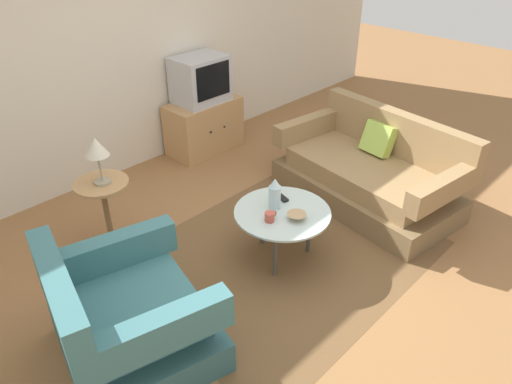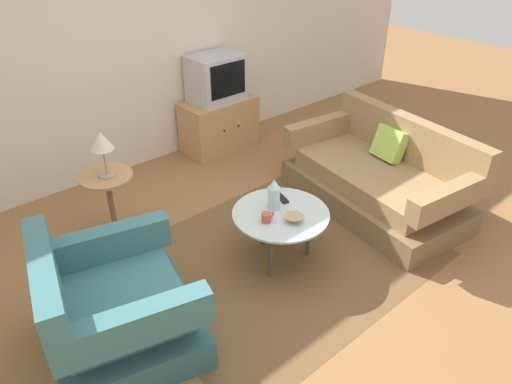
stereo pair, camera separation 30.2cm
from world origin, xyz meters
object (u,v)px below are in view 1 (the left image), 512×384
Objects in this scene: coffee_table at (282,215)px; side_table at (104,200)px; bowl at (297,216)px; tv_stand at (204,126)px; vase at (275,194)px; mug at (270,217)px; television at (200,79)px; tv_remote_dark at (281,197)px; armchair at (128,321)px; table_lamp at (96,149)px; couch at (370,174)px.

coffee_table is 1.49m from side_table.
coffee_table is 0.16m from bowl.
tv_stand is at bearing 66.00° from coffee_table.
vase is 2.24× the size of mug.
side_table is at bearing -155.49° from television.
side_table is at bearing 59.83° from tv_remote_dark.
tv_remote_dark is (1.03, -1.06, 0.03)m from side_table.
bowl is (-0.89, -2.16, -0.38)m from television.
television is 4.92× the size of mug.
table_lamp is at bearing 168.19° from armchair.
vase is (1.45, 0.05, 0.29)m from armchair.
tv_stand is at bearing -6.35° from tv_remote_dark.
side_table is (-0.89, 1.20, 0.02)m from coffee_table.
mug is at bearing 140.31° from bowl.
television reaches higher than armchair.
television is (2.33, 1.97, 0.57)m from armchair.
armchair is 1.30m from mug.
couch reaches higher than coffee_table.
vase is at bearing -51.29° from side_table.
tv_stand is at bearing 65.08° from vase.
table_lamp is (-1.77, -0.83, 0.05)m from television.
couch is 2.05m from tv_stand.
bowl is at bearing -56.79° from side_table.
armchair is at bearing 178.31° from coffee_table.
tv_remote_dark is at bearing -111.87° from tv_stand.
bowl is 0.33m from tv_remote_dark.
television is 3.77× the size of bowl.
tv_remote_dark is at bearing 44.67° from coffee_table.
bowl is at bearing -91.54° from coffee_table.
television is 2.20× the size of vase.
couch reaches higher than mug.
table_lamp is at bearing 120.80° from mug.
armchair is 9.94× the size of mug.
bowl is at bearing 168.49° from tv_remote_dark.
television is at bearing 66.17° from coffee_table.
armchair is 1.42m from table_lamp.
couch reaches higher than bowl.
tv_remote_dark is (0.15, 0.14, 0.05)m from coffee_table.
table_lamp is at bearing 123.33° from bowl.
tv_stand is at bearing 18.80° from couch.
armchair reaches higher than side_table.
table_lamp reaches higher than side_table.
television reaches higher than tv_stand.
coffee_table is 2.19m from tv_stand.
coffee_table is 0.90× the size of tv_stand.
side_table is 1.52× the size of table_lamp.
television is (1.78, 0.81, 0.43)m from side_table.
armchair reaches higher than bowl.
couch is (2.73, -0.06, -0.01)m from armchair.
tv_stand reaches higher than mug.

